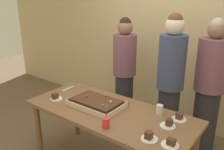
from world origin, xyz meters
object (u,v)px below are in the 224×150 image
drink_cup_middle (160,109)px  person_green_shirt_behind (209,87)px  plated_slice_center_front (170,143)px  drink_cup_nearest (106,123)px  cake_server_utensil (68,88)px  plated_slice_near_left (56,97)px  plated_slice_far_left (168,124)px  person_striped_tie_right (170,85)px  plated_slice_near_right (179,118)px  sheet_cake (96,103)px  plated_slice_far_right (149,137)px  person_serving_front (124,72)px  party_table (109,118)px

drink_cup_middle → person_green_shirt_behind: size_ratio=0.06×
plated_slice_center_front → person_green_shirt_behind: size_ratio=0.09×
plated_slice_center_front → drink_cup_nearest: 0.61m
drink_cup_nearest → cake_server_utensil: bearing=155.8°
plated_slice_near_left → plated_slice_far_left: (1.34, 0.24, -0.00)m
cake_server_utensil → person_striped_tie_right: size_ratio=0.11×
drink_cup_nearest → drink_cup_middle: size_ratio=1.00×
plated_slice_near_right → drink_cup_middle: (-0.22, -0.01, 0.03)m
sheet_cake → plated_slice_center_front: bearing=-11.2°
plated_slice_near_right → drink_cup_middle: size_ratio=1.50×
sheet_cake → plated_slice_far_right: sheet_cake is taller
plated_slice_near_left → person_green_shirt_behind: person_green_shirt_behind is taller
person_serving_front → cake_server_utensil: bearing=-39.9°
party_table → person_serving_front: (-0.46, 0.97, 0.19)m
plated_slice_far_left → drink_cup_nearest: 0.60m
party_table → person_striped_tie_right: (0.37, 0.72, 0.26)m
plated_slice_far_left → drink_cup_nearest: (-0.46, -0.38, 0.03)m
person_green_shirt_behind → party_table: bearing=6.1°
party_table → plated_slice_near_right: size_ratio=12.60×
party_table → sheet_cake: 0.23m
plated_slice_near_right → person_green_shirt_behind: person_green_shirt_behind is taller
sheet_cake → plated_slice_near_right: (0.87, 0.26, -0.02)m
plated_slice_near_right → person_serving_front: (-1.15, 0.70, 0.07)m
plated_slice_near_left → person_green_shirt_behind: size_ratio=0.09×
plated_slice_far_right → drink_cup_nearest: 0.43m
party_table → drink_cup_nearest: (0.20, -0.30, 0.15)m
person_serving_front → person_green_shirt_behind: (1.20, 0.10, 0.01)m
person_striped_tie_right → person_serving_front: bearing=-68.8°
sheet_cake → plated_slice_far_right: 0.83m
plated_slice_near_right → drink_cup_middle: drink_cup_middle is taller
plated_slice_far_left → person_green_shirt_behind: size_ratio=0.09×
plated_slice_far_right → cake_server_utensil: plated_slice_far_right is taller
drink_cup_nearest → cake_server_utensil: (-1.02, 0.46, -0.05)m
party_table → person_green_shirt_behind: person_green_shirt_behind is taller
party_table → plated_slice_near_left: plated_slice_near_left is taller
sheet_cake → plated_slice_far_left: bearing=5.2°
party_table → plated_slice_far_left: size_ratio=12.60×
plated_slice_near_left → person_serving_front: person_serving_front is taller
party_table → person_serving_front: 1.09m
sheet_cake → plated_slice_near_right: bearing=16.8°
cake_server_utensil → person_serving_front: size_ratio=0.12×
party_table → cake_server_utensil: cake_server_utensil is taller
drink_cup_nearest → drink_cup_middle: bearing=63.6°
party_table → cake_server_utensil: (-0.82, 0.16, 0.10)m
plated_slice_far_left → sheet_cake: bearing=-174.8°
sheet_cake → plated_slice_far_right: size_ratio=4.08×
plated_slice_near_left → party_table: bearing=13.5°
sheet_cake → cake_server_utensil: bearing=166.1°
plated_slice_near_right → cake_server_utensil: bearing=-176.0°
party_table → drink_cup_nearest: size_ratio=18.90×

